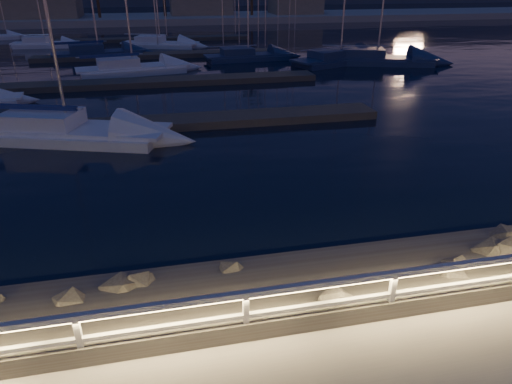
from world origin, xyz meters
TOP-DOWN VIEW (x-y plane):
  - ground at (0.00, 0.00)m, footprint 400.00×400.00m
  - harbor_water at (0.00, 31.22)m, footprint 400.00×440.00m
  - guard_rail at (-0.07, -0.00)m, footprint 44.11×0.12m
  - floating_docks at (0.00, 32.50)m, footprint 22.00×36.00m
  - far_shore at (-0.12, 74.05)m, footprint 160.00×14.00m
  - sailboat_c at (-4.70, 15.03)m, footprint 9.50×5.45m
  - sailboat_f at (-2.18, 30.37)m, footprint 8.68×3.98m
  - sailboat_g at (7.75, 34.66)m, footprint 7.97×2.96m
  - sailboat_h at (18.17, 30.60)m, footprint 10.16×5.73m
  - sailboat_i at (-11.61, 47.08)m, footprint 6.82×2.62m
  - sailboat_k at (0.22, 44.62)m, footprint 8.27×4.76m
  - sailboat_l at (15.20, 31.37)m, footprint 9.54×5.84m
  - sailboat_n at (-5.48, 38.93)m, footprint 8.47×3.90m

SIDE VIEW (x-z plane):
  - harbor_water at x=0.00m, z-range -1.27..-0.67m
  - floating_docks at x=0.00m, z-range -0.60..-0.20m
  - sailboat_g at x=7.75m, z-range -6.80..6.44m
  - sailboat_i at x=-11.61m, z-range -5.89..5.53m
  - sailboat_k at x=0.22m, z-range -6.95..6.60m
  - sailboat_l at x=15.20m, z-range -7.99..7.68m
  - sailboat_n at x=-5.48m, z-range -7.11..6.83m
  - sailboat_f at x=-2.18m, z-range -7.28..7.01m
  - sailboat_h at x=18.17m, z-range -8.43..8.16m
  - sailboat_c at x=-4.70m, z-range -7.93..7.66m
  - ground at x=0.00m, z-range 0.00..0.00m
  - far_shore at x=-0.12m, z-range -2.31..2.89m
  - guard_rail at x=-0.07m, z-range 0.24..1.30m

